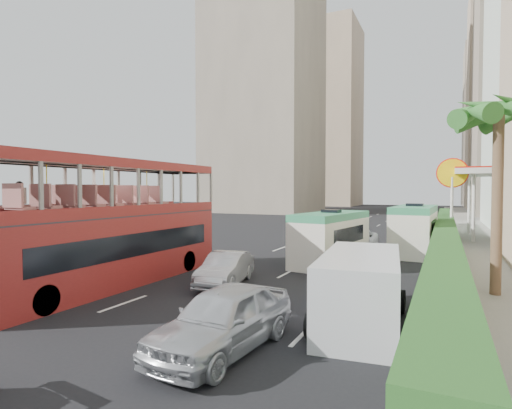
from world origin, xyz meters
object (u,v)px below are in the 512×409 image
Objects in this scene: minibus_near at (331,238)px; minibus_far at (414,230)px; van_asset at (358,250)px; shell_station at (501,205)px; panel_van_far at (418,224)px; car_silver_lane_a at (226,285)px; panel_van_near at (361,289)px; double_decker_bus at (114,222)px; palm_tree at (497,203)px; car_silver_lane_b at (224,350)px.

minibus_far reaches higher than minibus_near.
van_asset is 13.03m from shell_station.
panel_van_far is 6.19m from shell_station.
shell_station reaches higher than car_silver_lane_a.
panel_van_near is (3.24, -9.04, -0.32)m from minibus_near.
double_decker_bus is 2.79× the size of car_silver_lane_a.
panel_van_far is 20.35m from palm_tree.
minibus_near is 9.61m from panel_van_near.
car_silver_lane_b is at bearing -78.39° from minibus_near.
panel_van_far is (10.13, 23.87, -1.52)m from double_decker_bus.
shell_station is at bearing 55.18° from double_decker_bus.
minibus_near reaches higher than car_silver_lane_b.
double_decker_bus is 28.02m from shell_station.
minibus_near is 1.20× the size of panel_van_far.
palm_tree is at bearing 55.91° from car_silver_lane_b.
minibus_near reaches higher than panel_van_far.
panel_van_far is at bearing 70.31° from van_asset.
car_silver_lane_a is 0.65× the size of minibus_near.
car_silver_lane_a is 7.11m from minibus_near.
van_asset is 0.91× the size of panel_van_near.
double_decker_bus reaches higher than panel_van_near.
car_silver_lane_a is at bearing -167.56° from palm_tree.
minibus_far is 10.65m from palm_tree.
van_asset is 0.77× the size of minibus_near.
car_silver_lane_a reaches higher than van_asset.
panel_van_far is at bearing 94.56° from minibus_far.
car_silver_lane_b is 17.80m from van_asset.
double_decker_bus is 14.39m from palm_tree.
double_decker_bus is 2.38× the size of van_asset.
car_silver_lane_a is 22.82m from panel_van_far.
minibus_near is at bearing -96.78° from van_asset.
minibus_near reaches higher than van_asset.
car_silver_lane_b is (7.42, -3.96, -2.53)m from double_decker_bus.
panel_van_far is at bearing 171.55° from shell_station.
palm_tree is at bearing 45.08° from panel_van_near.
shell_station is at bearing 66.60° from minibus_near.
palm_tree is (3.30, -9.93, 1.94)m from minibus_far.
car_silver_lane_b is 0.70× the size of minibus_far.
van_asset is 0.72× the size of palm_tree.
van_asset is at bearing 62.68° from double_decker_bus.
double_decker_bus is 15.78m from van_asset.
car_silver_lane_b is at bearing -28.05° from double_decker_bus.
palm_tree is at bearing 16.16° from double_decker_bus.
shell_station reaches higher than minibus_far.
van_asset is (7.15, 13.84, -2.53)m from double_decker_bus.
minibus_far is 1.29× the size of panel_van_far.
double_decker_bus is 17.48m from minibus_far.
panel_van_near is 0.64× the size of shell_station.
palm_tree is (3.67, -19.87, 2.37)m from panel_van_far.
shell_station is (11.85, 21.13, 2.75)m from car_silver_lane_a.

